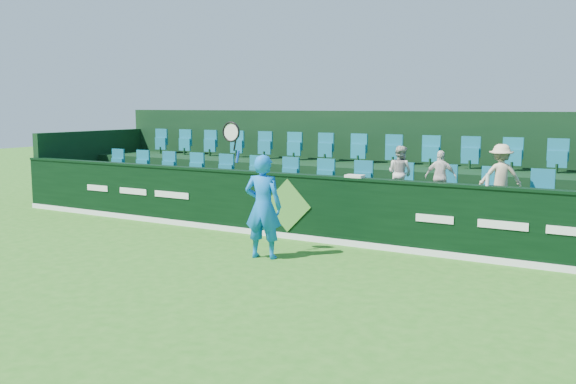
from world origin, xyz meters
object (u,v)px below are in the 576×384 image
Objects in this scene: spectator_left at (400,173)px; spectator_right at (501,176)px; drinks_bottle at (488,180)px; tennis_player at (263,206)px; towel at (355,176)px; spectator_middle at (441,177)px.

spectator_left is 0.92× the size of spectator_right.
spectator_right is 5.78× the size of drinks_bottle.
drinks_bottle is at bearing 26.66° from tennis_player.
towel is 2.53m from drinks_bottle.
towel is (-2.51, -1.12, -0.03)m from spectator_right.
spectator_left reaches higher than drinks_bottle.
towel is at bearing 80.76° from spectator_left.
spectator_middle is 1.76m from towel.
towel is 1.65× the size of drinks_bottle.
spectator_right is at bearing 91.16° from drinks_bottle.
spectator_left is 5.33× the size of drinks_bottle.
spectator_left is 2.01m from spectator_right.
spectator_right is at bearing 171.48° from spectator_middle.
drinks_bottle is (2.03, -1.12, 0.09)m from spectator_left.
spectator_right is at bearing -165.14° from spectator_left.
spectator_left is 3.22× the size of towel.
spectator_middle is (2.34, 2.89, 0.38)m from tennis_player.
spectator_left is at bearing -8.52° from spectator_middle.
towel is (0.99, 1.77, 0.42)m from tennis_player.
tennis_player is 3.27m from spectator_left.
tennis_player reaches higher than spectator_left.
spectator_left is at bearing 151.14° from drinks_bottle.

